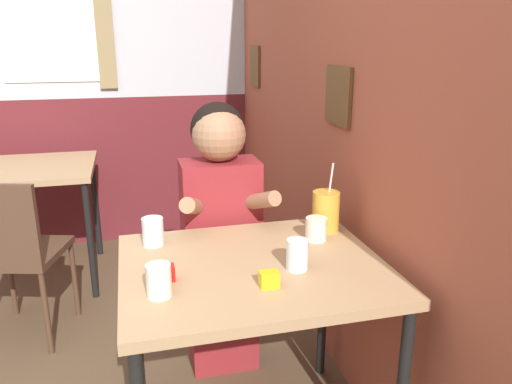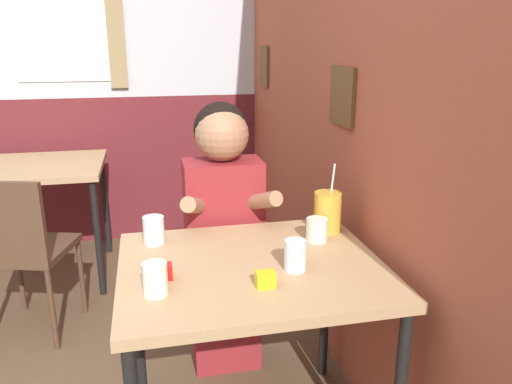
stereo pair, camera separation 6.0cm
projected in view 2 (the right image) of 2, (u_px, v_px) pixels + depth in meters
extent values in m
cube|color=#9E4C38|center=(311.00, 70.00, 2.60)|extent=(0.06, 4.52, 2.70)
cube|color=brown|center=(264.00, 66.00, 3.44)|extent=(0.02, 0.21, 0.27)
cube|color=brown|center=(342.00, 96.00, 2.11)|extent=(0.02, 0.25, 0.25)
cube|color=maroon|center=(111.00, 170.00, 3.80)|extent=(5.23, 0.06, 1.10)
cube|color=white|center=(60.00, 32.00, 3.42)|extent=(0.62, 0.01, 0.66)
cube|color=#937F56|center=(116.00, 32.00, 3.48)|extent=(0.12, 0.02, 0.76)
cube|color=tan|center=(251.00, 268.00, 1.73)|extent=(0.90, 0.76, 0.04)
cylinder|color=black|center=(138.00, 326.00, 2.07)|extent=(0.04, 0.04, 0.73)
cylinder|color=black|center=(325.00, 304.00, 2.24)|extent=(0.04, 0.04, 0.73)
cube|color=tan|center=(36.00, 167.00, 3.09)|extent=(0.81, 0.74, 0.04)
cylinder|color=black|center=(98.00, 239.00, 2.97)|extent=(0.04, 0.04, 0.73)
cylinder|color=black|center=(105.00, 205.00, 3.59)|extent=(0.04, 0.04, 0.73)
cube|color=#4C3323|center=(29.00, 249.00, 2.58)|extent=(0.50, 0.50, 0.04)
cube|color=#4C3323|center=(3.00, 223.00, 2.34)|extent=(0.39, 0.14, 0.40)
cylinder|color=#4C3323|center=(20.00, 275.00, 2.83)|extent=(0.03, 0.03, 0.44)
cylinder|color=#4C3323|center=(82.00, 277.00, 2.81)|extent=(0.03, 0.03, 0.44)
cylinder|color=#4C3323|center=(52.00, 310.00, 2.47)|extent=(0.03, 0.03, 0.44)
cube|color=maroon|center=(226.00, 317.00, 2.37)|extent=(0.31, 0.20, 0.48)
cube|color=maroon|center=(223.00, 218.00, 2.22)|extent=(0.34, 0.20, 0.52)
sphere|color=black|center=(221.00, 129.00, 2.13)|extent=(0.23, 0.23, 0.23)
sphere|color=#9E7051|center=(222.00, 134.00, 2.11)|extent=(0.23, 0.23, 0.23)
cylinder|color=#9E7051|center=(195.00, 205.00, 2.03)|extent=(0.14, 0.27, 0.15)
cylinder|color=#9E7051|center=(260.00, 201.00, 2.08)|extent=(0.14, 0.27, 0.15)
cylinder|color=gold|center=(327.00, 212.00, 1.99)|extent=(0.11, 0.11, 0.16)
cylinder|color=white|center=(333.00, 180.00, 1.95)|extent=(0.01, 0.04, 0.14)
cylinder|color=silver|center=(295.00, 255.00, 1.66)|extent=(0.07, 0.07, 0.11)
cylinder|color=silver|center=(155.00, 279.00, 1.50)|extent=(0.08, 0.08, 0.10)
cylinder|color=silver|center=(317.00, 230.00, 1.90)|extent=(0.08, 0.08, 0.09)
cylinder|color=silver|center=(154.00, 230.00, 1.88)|extent=(0.08, 0.08, 0.11)
cube|color=#B7140F|center=(163.00, 272.00, 1.60)|extent=(0.06, 0.04, 0.05)
cube|color=yellow|center=(265.00, 279.00, 1.55)|extent=(0.06, 0.04, 0.05)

